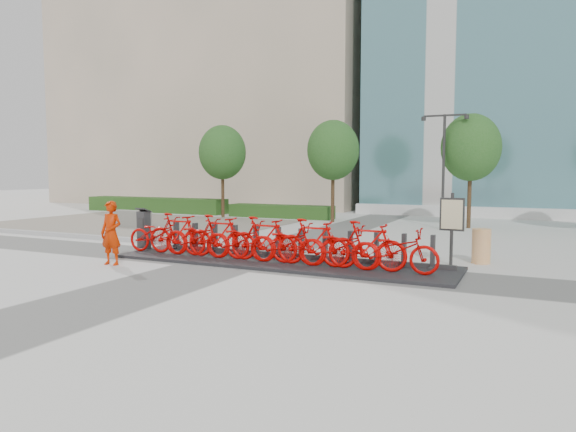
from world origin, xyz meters
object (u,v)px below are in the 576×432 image
at_px(kiosk, 144,229).
at_px(construction_barrel, 481,246).
at_px(worker_red, 111,233).
at_px(map_sign, 452,217).
at_px(jersey_barrier, 132,219).
at_px(bike_0, 158,235).

xyz_separation_m(kiosk, construction_barrel, (9.86, 2.22, -0.23)).
height_order(kiosk, worker_red, worker_red).
bearing_deg(map_sign, jersey_barrier, 169.21).
xyz_separation_m(kiosk, worker_red, (0.86, -2.27, 0.16)).
relative_size(construction_barrel, jersey_barrier, 0.49).
xyz_separation_m(kiosk, map_sign, (9.15, 1.62, 0.58)).
bearing_deg(kiosk, worker_red, -65.19).
bearing_deg(construction_barrel, bike_0, -163.16).
bearing_deg(worker_red, construction_barrel, 22.09).
relative_size(bike_0, kiosk, 1.60).
bearing_deg(bike_0, kiosk, 63.38).
height_order(construction_barrel, jersey_barrier, construction_barrel).
relative_size(worker_red, construction_barrel, 1.82).
bearing_deg(bike_0, worker_red, 177.50).
distance_m(construction_barrel, jersey_barrier, 15.62).
bearing_deg(jersey_barrier, map_sign, -11.98).
xyz_separation_m(bike_0, kiosk, (-0.94, 0.47, 0.08)).
xyz_separation_m(construction_barrel, jersey_barrier, (-15.29, 3.20, -0.10)).
bearing_deg(bike_0, jersey_barrier, 47.26).
relative_size(jersey_barrier, map_sign, 1.01).
height_order(bike_0, map_sign, map_sign).
distance_m(kiosk, worker_red, 2.44).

